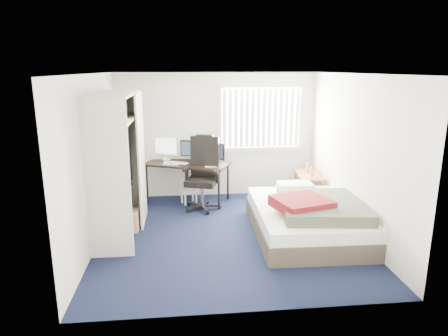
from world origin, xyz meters
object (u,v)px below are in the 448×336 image
bed (308,217)px  office_chair (203,181)px  nightstand (308,177)px  desk (188,161)px

bed → office_chair: bearing=137.5°
office_chair → nightstand: bearing=3.5°
nightstand → office_chair: bearing=-176.5°
office_chair → nightstand: office_chair is taller
desk → bed: bearing=-45.7°
desk → office_chair: bearing=-58.9°
desk → office_chair: size_ratio=1.27×
bed → nightstand: bearing=72.8°
desk → nightstand: desk is taller
nightstand → bed: 1.66m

